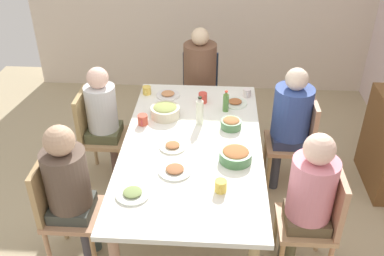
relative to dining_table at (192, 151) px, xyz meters
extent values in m
plane|color=tan|center=(0.00, 0.00, -0.68)|extent=(5.94, 5.94, 0.00)
cube|color=white|center=(0.00, 0.00, 0.05)|extent=(2.04, 1.10, 0.04)
cylinder|color=tan|center=(-0.92, -0.45, -0.33)|extent=(0.07, 0.07, 0.72)
cylinder|color=tan|center=(-0.92, 0.45, -0.33)|extent=(0.07, 0.07, 0.72)
cube|color=tan|center=(0.51, -0.85, -0.24)|extent=(0.40, 0.40, 0.04)
cylinder|color=tan|center=(0.34, -1.02, -0.47)|extent=(0.04, 0.04, 0.43)
cylinder|color=tan|center=(0.68, -1.02, -0.47)|extent=(0.04, 0.04, 0.43)
cylinder|color=tan|center=(0.34, -0.68, -0.47)|extent=(0.04, 0.04, 0.43)
cylinder|color=tan|center=(0.68, -0.68, -0.47)|extent=(0.04, 0.04, 0.43)
cube|color=tan|center=(0.51, -1.03, -0.01)|extent=(0.38, 0.04, 0.45)
cylinder|color=#394746|center=(0.43, -0.75, -0.46)|extent=(0.09, 0.09, 0.45)
cylinder|color=#47444B|center=(0.59, -0.75, -0.46)|extent=(0.09, 0.09, 0.45)
cube|color=#40443D|center=(0.51, -0.85, -0.18)|extent=(0.30, 0.30, 0.10)
cylinder|color=brown|center=(0.51, -0.85, 0.09)|extent=(0.31, 0.31, 0.45)
sphere|color=tan|center=(0.51, -0.85, 0.41)|extent=(0.21, 0.21, 0.21)
cube|color=#343A51|center=(-1.32, 0.00, -0.24)|extent=(0.40, 0.40, 0.04)
cylinder|color=navy|center=(-1.49, 0.17, -0.47)|extent=(0.04, 0.04, 0.43)
cylinder|color=#373450|center=(-1.49, -0.17, -0.47)|extent=(0.04, 0.04, 0.43)
cylinder|color=#2B4043|center=(-1.15, 0.17, -0.47)|extent=(0.04, 0.04, 0.43)
cylinder|color=#243F46|center=(-1.15, -0.17, -0.47)|extent=(0.04, 0.04, 0.43)
cube|color=#24334A|center=(-1.50, 0.00, -0.01)|extent=(0.04, 0.38, 0.45)
cylinder|color=#544845|center=(-1.22, 0.08, -0.46)|extent=(0.09, 0.09, 0.45)
cylinder|color=brown|center=(-1.22, -0.08, -0.46)|extent=(0.09, 0.09, 0.45)
cube|color=brown|center=(-1.32, 0.00, -0.18)|extent=(0.30, 0.30, 0.10)
cylinder|color=brown|center=(-1.32, 0.00, 0.12)|extent=(0.34, 0.34, 0.52)
sphere|color=beige|center=(-1.32, 0.00, 0.46)|extent=(0.18, 0.18, 0.18)
cube|color=tan|center=(-0.51, -0.85, -0.24)|extent=(0.40, 0.40, 0.04)
cylinder|color=tan|center=(-0.68, -1.02, -0.47)|extent=(0.04, 0.04, 0.43)
cylinder|color=tan|center=(-0.34, -1.02, -0.47)|extent=(0.04, 0.04, 0.43)
cylinder|color=tan|center=(-0.68, -0.68, -0.47)|extent=(0.04, 0.04, 0.43)
cylinder|color=tan|center=(-0.34, -0.68, -0.47)|extent=(0.04, 0.04, 0.43)
cube|color=tan|center=(-0.51, -1.03, -0.01)|extent=(0.38, 0.04, 0.45)
cylinder|color=brown|center=(-0.59, -0.75, -0.46)|extent=(0.09, 0.09, 0.45)
cylinder|color=brown|center=(-0.43, -0.75, -0.46)|extent=(0.09, 0.09, 0.45)
cube|color=#515437|center=(-0.51, -0.85, -0.18)|extent=(0.30, 0.30, 0.10)
cylinder|color=silver|center=(-0.51, -0.85, 0.08)|extent=(0.28, 0.28, 0.42)
sphere|color=beige|center=(-0.51, -0.85, 0.38)|extent=(0.19, 0.19, 0.19)
cube|color=tan|center=(0.51, 0.85, -0.24)|extent=(0.40, 0.40, 0.04)
cylinder|color=tan|center=(0.34, 1.02, -0.47)|extent=(0.04, 0.04, 0.43)
cylinder|color=tan|center=(0.34, 0.68, -0.47)|extent=(0.04, 0.04, 0.43)
cube|color=tan|center=(0.51, 1.03, -0.01)|extent=(0.38, 0.04, 0.45)
cylinder|color=brown|center=(0.59, 0.75, -0.46)|extent=(0.09, 0.09, 0.45)
cylinder|color=brown|center=(0.43, 0.75, -0.46)|extent=(0.09, 0.09, 0.45)
cube|color=brown|center=(0.51, 0.85, -0.18)|extent=(0.30, 0.30, 0.10)
cylinder|color=pink|center=(0.51, 0.85, 0.09)|extent=(0.32, 0.32, 0.46)
sphere|color=beige|center=(0.51, 0.85, 0.42)|extent=(0.21, 0.21, 0.21)
cube|color=tan|center=(-0.51, 0.85, -0.24)|extent=(0.40, 0.40, 0.04)
cylinder|color=tan|center=(-0.34, 1.02, -0.47)|extent=(0.04, 0.04, 0.43)
cylinder|color=tan|center=(-0.68, 1.02, -0.47)|extent=(0.04, 0.04, 0.43)
cylinder|color=tan|center=(-0.34, 0.68, -0.47)|extent=(0.04, 0.04, 0.43)
cylinder|color=tan|center=(-0.68, 0.68, -0.47)|extent=(0.04, 0.04, 0.43)
cube|color=tan|center=(-0.51, 1.03, -0.01)|extent=(0.38, 0.04, 0.45)
cylinder|color=#373A44|center=(-0.43, 0.75, -0.46)|extent=(0.09, 0.09, 0.45)
cylinder|color=#28344C|center=(-0.59, 0.75, -0.46)|extent=(0.09, 0.09, 0.45)
cube|color=#2A3352|center=(-0.51, 0.85, -0.18)|extent=(0.30, 0.30, 0.10)
cylinder|color=#324A92|center=(-0.51, 0.85, 0.10)|extent=(0.34, 0.34, 0.46)
sphere|color=beige|center=(-0.51, 0.85, 0.42)|extent=(0.19, 0.19, 0.19)
cylinder|color=silver|center=(0.06, -0.15, 0.08)|extent=(0.20, 0.20, 0.01)
ellipsoid|color=#AC6C40|center=(0.06, -0.15, 0.10)|extent=(0.11, 0.11, 0.02)
cylinder|color=white|center=(-0.67, 0.35, 0.08)|extent=(0.22, 0.22, 0.01)
ellipsoid|color=#AC6136|center=(-0.67, 0.35, 0.10)|extent=(0.12, 0.12, 0.02)
cylinder|color=white|center=(0.63, -0.36, 0.08)|extent=(0.23, 0.23, 0.01)
ellipsoid|color=#809756|center=(0.63, -0.36, 0.10)|extent=(0.13, 0.13, 0.02)
cylinder|color=silver|center=(-0.79, -0.28, 0.08)|extent=(0.22, 0.22, 0.01)
ellipsoid|color=tan|center=(-0.79, -0.28, 0.10)|extent=(0.12, 0.12, 0.02)
cylinder|color=white|center=(0.36, -0.10, 0.08)|extent=(0.24, 0.24, 0.01)
ellipsoid|color=#A4663F|center=(0.36, -0.10, 0.10)|extent=(0.13, 0.13, 0.02)
cylinder|color=#4D7C4C|center=(-0.26, 0.31, 0.11)|extent=(0.17, 0.17, 0.07)
ellipsoid|color=#B77847|center=(-0.26, 0.31, 0.14)|extent=(0.14, 0.14, 0.04)
cylinder|color=#477B4B|center=(0.20, 0.34, 0.11)|extent=(0.24, 0.24, 0.08)
ellipsoid|color=#AF6B3B|center=(0.20, 0.34, 0.15)|extent=(0.19, 0.19, 0.04)
cylinder|color=beige|center=(-0.41, -0.26, 0.12)|extent=(0.25, 0.25, 0.09)
ellipsoid|color=#95A255|center=(-0.41, -0.26, 0.16)|extent=(0.20, 0.20, 0.04)
cylinder|color=white|center=(-0.82, 0.47, 0.11)|extent=(0.07, 0.07, 0.08)
torus|color=white|center=(-0.78, 0.47, 0.11)|extent=(0.05, 0.01, 0.05)
cylinder|color=#EECB56|center=(-0.82, -0.48, 0.11)|extent=(0.08, 0.08, 0.08)
torus|color=#E2C855|center=(-0.76, -0.48, 0.11)|extent=(0.05, 0.01, 0.05)
cylinder|color=#D24439|center=(-0.68, 0.06, 0.12)|extent=(0.08, 0.08, 0.10)
torus|color=#D2443F|center=(-0.63, 0.06, 0.12)|extent=(0.05, 0.01, 0.05)
cylinder|color=#C44D38|center=(-0.27, -0.43, 0.11)|extent=(0.08, 0.08, 0.09)
torus|color=#C34346|center=(-0.22, -0.43, 0.11)|extent=(0.05, 0.01, 0.05)
cylinder|color=gold|center=(0.55, 0.23, 0.11)|extent=(0.08, 0.08, 0.09)
torus|color=#EDC54F|center=(0.60, 0.23, 0.11)|extent=(0.05, 0.01, 0.05)
cylinder|color=silver|center=(-0.31, 0.05, 0.18)|extent=(0.06, 0.06, 0.22)
cone|color=silver|center=(-0.31, 0.05, 0.30)|extent=(0.06, 0.06, 0.03)
cylinder|color=black|center=(-0.31, 0.05, 0.32)|extent=(0.03, 0.03, 0.01)
cylinder|color=#52833F|center=(-0.54, 0.27, 0.15)|extent=(0.05, 0.05, 0.16)
cone|color=#557C30|center=(-0.54, 0.27, 0.25)|extent=(0.05, 0.05, 0.03)
cylinder|color=red|center=(-0.54, 0.27, 0.27)|extent=(0.03, 0.03, 0.01)
camera|label=1|loc=(2.83, 0.18, 2.02)|focal=40.77mm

